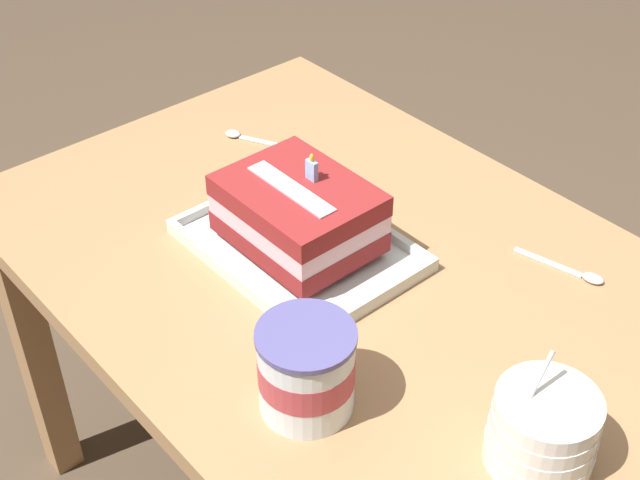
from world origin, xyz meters
name	(u,v)px	position (x,y,z in m)	size (l,w,h in m)	color
dining_table	(340,306)	(0.00, 0.00, 0.61)	(1.16, 0.80, 0.71)	#9E754C
foil_tray	(299,248)	(-0.06, -0.04, 0.72)	(0.35, 0.26, 0.02)	silver
birthday_cake	(298,213)	(-0.06, -0.04, 0.79)	(0.23, 0.18, 0.15)	maroon
bowl_stack	(543,430)	(0.44, -0.08, 0.76)	(0.13, 0.13, 0.15)	white
ice_cream_tub	(306,369)	(0.19, -0.23, 0.78)	(0.13, 0.13, 0.13)	white
serving_spoon_near_tray	(579,273)	(0.27, 0.25, 0.72)	(0.15, 0.05, 0.01)	silver
serving_spoon_by_bowls	(242,136)	(-0.39, 0.10, 0.72)	(0.12, 0.07, 0.01)	silver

